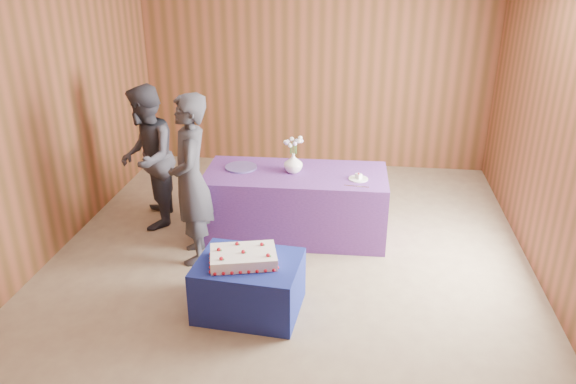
% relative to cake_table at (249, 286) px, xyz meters
% --- Properties ---
extents(ground, '(6.00, 6.00, 0.00)m').
position_rel_cake_table_xyz_m(ground, '(0.24, 0.85, -0.25)').
color(ground, gray).
rests_on(ground, ground).
extents(room_shell, '(5.04, 6.04, 2.72)m').
position_rel_cake_table_xyz_m(room_shell, '(0.24, 0.85, 1.55)').
color(room_shell, brown).
rests_on(room_shell, ground).
extents(cake_table, '(0.96, 0.77, 0.50)m').
position_rel_cake_table_xyz_m(cake_table, '(0.00, 0.00, 0.00)').
color(cake_table, navy).
rests_on(cake_table, ground).
extents(serving_table, '(2.02, 0.95, 0.75)m').
position_rel_cake_table_xyz_m(serving_table, '(0.24, 1.53, 0.12)').
color(serving_table, '#68338C').
rests_on(serving_table, ground).
extents(sheet_cake, '(0.67, 0.54, 0.14)m').
position_rel_cake_table_xyz_m(sheet_cake, '(-0.04, -0.01, 0.30)').
color(sheet_cake, white).
rests_on(sheet_cake, cake_table).
extents(vase, '(0.21, 0.21, 0.21)m').
position_rel_cake_table_xyz_m(vase, '(0.21, 1.54, 0.61)').
color(vase, white).
rests_on(vase, serving_table).
extents(flower_spray, '(0.22, 0.21, 0.17)m').
position_rel_cake_table_xyz_m(flower_spray, '(0.21, 1.54, 0.85)').
color(flower_spray, '#376327').
rests_on(flower_spray, vase).
extents(platter, '(0.47, 0.47, 0.02)m').
position_rel_cake_table_xyz_m(platter, '(-0.39, 1.58, 0.51)').
color(platter, '#54468C').
rests_on(platter, serving_table).
extents(plate, '(0.26, 0.26, 0.01)m').
position_rel_cake_table_xyz_m(plate, '(0.92, 1.42, 0.51)').
color(plate, silver).
rests_on(plate, serving_table).
extents(cake_slice, '(0.08, 0.08, 0.07)m').
position_rel_cake_table_xyz_m(cake_slice, '(0.92, 1.42, 0.54)').
color(cake_slice, white).
rests_on(cake_slice, plate).
extents(knife, '(0.26, 0.05, 0.00)m').
position_rel_cake_table_xyz_m(knife, '(0.91, 1.22, 0.50)').
color(knife, silver).
rests_on(knife, serving_table).
extents(guest_left, '(0.58, 0.73, 1.76)m').
position_rel_cake_table_xyz_m(guest_left, '(-0.75, 0.85, 0.63)').
color(guest_left, '#33343C').
rests_on(guest_left, ground).
extents(guest_right, '(0.81, 0.94, 1.66)m').
position_rel_cake_table_xyz_m(guest_right, '(-1.47, 1.57, 0.58)').
color(guest_right, '#353540').
rests_on(guest_right, ground).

